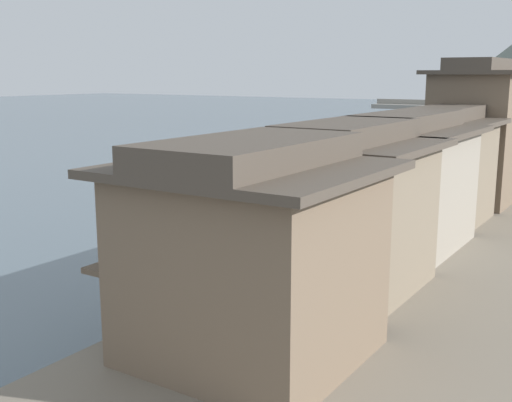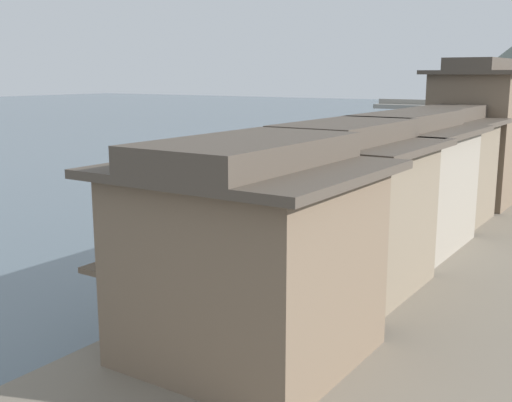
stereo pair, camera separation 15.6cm
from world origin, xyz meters
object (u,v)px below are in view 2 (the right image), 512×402
at_px(boat_moored_second, 157,249).
at_px(boat_moored_third, 414,162).
at_px(house_waterfront_tall, 405,182).
at_px(boat_moored_nearest, 443,181).
at_px(house_waterfront_second, 345,207).
at_px(boat_moored_far, 346,163).
at_px(house_waterfront_far, 475,133).
at_px(house_waterfront_narrow, 445,164).
at_px(stone_bridge, 480,114).
at_px(house_waterfront_nearest, 248,252).

distance_m(boat_moored_second, boat_moored_third, 36.33).
bearing_deg(boat_moored_second, house_waterfront_tall, 25.13).
bearing_deg(house_waterfront_tall, boat_moored_nearest, 102.59).
relative_size(boat_moored_second, house_waterfront_second, 0.82).
height_order(boat_moored_second, house_waterfront_second, house_waterfront_second).
height_order(boat_moored_third, boat_moored_far, boat_moored_third).
xyz_separation_m(boat_moored_third, boat_moored_far, (-5.33, -3.96, 0.02)).
height_order(boat_moored_nearest, house_waterfront_far, house_waterfront_far).
xyz_separation_m(house_waterfront_second, house_waterfront_tall, (-0.16, 6.56, -0.01)).
relative_size(boat_moored_second, boat_moored_third, 1.13).
distance_m(boat_moored_second, house_waterfront_narrow, 16.07).
xyz_separation_m(boat_moored_nearest, house_waterfront_narrow, (4.92, -16.25, 3.66)).
height_order(house_waterfront_tall, house_waterfront_far, house_waterfront_far).
xyz_separation_m(boat_moored_third, stone_bridge, (-0.99, 27.56, 3.17)).
relative_size(boat_moored_nearest, house_waterfront_nearest, 0.63).
height_order(house_waterfront_second, house_waterfront_far, house_waterfront_far).
distance_m(house_waterfront_nearest, house_waterfront_narrow, 20.04).
xyz_separation_m(boat_moored_third, house_waterfront_narrow, (10.40, -24.76, 3.56)).
bearing_deg(boat_moored_third, house_waterfront_tall, -71.36).
relative_size(boat_moored_third, boat_moored_far, 1.25).
distance_m(boat_moored_nearest, house_waterfront_second, 30.06).
xyz_separation_m(house_waterfront_narrow, house_waterfront_far, (0.09, 5.45, 1.29)).
height_order(house_waterfront_far, stone_bridge, house_waterfront_far).
xyz_separation_m(boat_moored_second, boat_moored_far, (-5.20, 32.37, 0.14)).
xyz_separation_m(boat_moored_second, boat_moored_third, (0.13, 36.33, 0.12)).
bearing_deg(house_waterfront_narrow, house_waterfront_far, 89.04).
xyz_separation_m(boat_moored_far, house_waterfront_far, (15.82, -15.35, 4.83)).
bearing_deg(boat_moored_third, house_waterfront_nearest, -76.10).
bearing_deg(house_waterfront_tall, boat_moored_second, -154.87).
bearing_deg(house_waterfront_far, stone_bridge, 103.77).
distance_m(house_waterfront_far, stone_bridge, 48.28).
xyz_separation_m(boat_moored_nearest, boat_moored_third, (-5.47, 8.51, 0.10)).
distance_m(boat_moored_far, house_waterfront_second, 37.69).
bearing_deg(boat_moored_far, house_waterfront_tall, -59.84).
bearing_deg(boat_moored_nearest, boat_moored_third, 122.74).
xyz_separation_m(house_waterfront_nearest, house_waterfront_second, (-0.35, 6.91, 0.00)).
distance_m(boat_moored_third, house_waterfront_far, 22.50).
bearing_deg(house_waterfront_second, house_waterfront_far, 90.75).
bearing_deg(house_waterfront_tall, boat_moored_far, 120.16).
bearing_deg(house_waterfront_nearest, boat_moored_nearest, 98.79).
xyz_separation_m(house_waterfront_tall, house_waterfront_narrow, (-0.17, 6.55, 0.02)).
bearing_deg(house_waterfront_second, house_waterfront_narrow, 91.46).
xyz_separation_m(boat_moored_second, house_waterfront_narrow, (10.53, 11.57, 3.68)).
distance_m(boat_moored_third, house_waterfront_tall, 33.24).
bearing_deg(house_waterfront_narrow, stone_bridge, 102.28).
xyz_separation_m(boat_moored_second, house_waterfront_far, (10.62, 17.02, 4.97)).
bearing_deg(house_waterfront_second, house_waterfront_tall, 91.42).
xyz_separation_m(boat_moored_far, house_waterfront_tall, (15.89, -27.35, 3.52)).
bearing_deg(boat_moored_third, boat_moored_second, -90.20).
bearing_deg(house_waterfront_second, boat_moored_second, 171.90).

